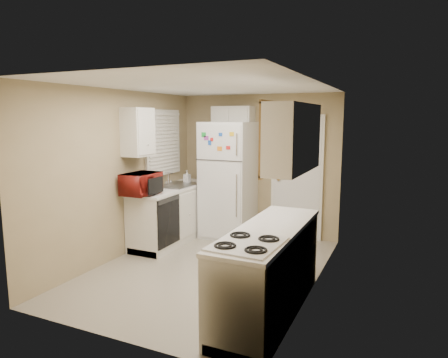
% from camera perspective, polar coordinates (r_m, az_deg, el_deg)
% --- Properties ---
extents(floor, '(3.80, 3.80, 0.00)m').
position_cam_1_polar(floor, '(5.49, -2.22, -12.68)').
color(floor, '#AEA592').
rests_on(floor, ground).
extents(ceiling, '(3.80, 3.80, 0.00)m').
position_cam_1_polar(ceiling, '(5.13, -2.38, 13.14)').
color(ceiling, white).
rests_on(ceiling, floor).
extents(wall_left, '(3.80, 3.80, 0.00)m').
position_cam_1_polar(wall_left, '(5.94, -14.45, 0.66)').
color(wall_left, tan).
rests_on(wall_left, floor).
extents(wall_right, '(3.80, 3.80, 0.00)m').
position_cam_1_polar(wall_right, '(4.72, 13.04, -1.30)').
color(wall_right, tan).
rests_on(wall_right, floor).
extents(wall_back, '(2.80, 2.80, 0.00)m').
position_cam_1_polar(wall_back, '(6.91, 4.83, 2.00)').
color(wall_back, tan).
rests_on(wall_back, floor).
extents(wall_front, '(2.80, 2.80, 0.00)m').
position_cam_1_polar(wall_front, '(3.62, -16.06, -4.44)').
color(wall_front, tan).
rests_on(wall_front, floor).
extents(left_counter, '(0.60, 1.80, 0.90)m').
position_cam_1_polar(left_counter, '(6.63, -7.26, -4.92)').
color(left_counter, silver).
rests_on(left_counter, floor).
extents(dishwasher, '(0.03, 0.58, 0.72)m').
position_cam_1_polar(dishwasher, '(5.97, -7.93, -6.04)').
color(dishwasher, black).
rests_on(dishwasher, floor).
extents(sink, '(0.54, 0.74, 0.16)m').
position_cam_1_polar(sink, '(6.67, -6.65, -1.22)').
color(sink, gray).
rests_on(sink, left_counter).
extents(microwave, '(0.58, 0.33, 0.38)m').
position_cam_1_polar(microwave, '(5.91, -11.75, -0.76)').
color(microwave, maroon).
rests_on(microwave, left_counter).
extents(soap_bottle, '(0.10, 0.10, 0.22)m').
position_cam_1_polar(soap_bottle, '(6.89, -5.31, 0.30)').
color(soap_bottle, white).
rests_on(soap_bottle, left_counter).
extents(window_blinds, '(0.10, 0.98, 1.08)m').
position_cam_1_polar(window_blinds, '(6.72, -8.66, 5.17)').
color(window_blinds, silver).
rests_on(window_blinds, wall_left).
extents(upper_cabinet_left, '(0.30, 0.45, 0.70)m').
position_cam_1_polar(upper_cabinet_left, '(5.97, -12.20, 6.57)').
color(upper_cabinet_left, silver).
rests_on(upper_cabinet_left, wall_left).
extents(refrigerator, '(0.81, 0.78, 1.94)m').
position_cam_1_polar(refrigerator, '(6.74, 0.66, -0.11)').
color(refrigerator, silver).
rests_on(refrigerator, floor).
extents(cabinet_over_fridge, '(0.70, 0.30, 0.40)m').
position_cam_1_polar(cabinet_over_fridge, '(6.87, 1.32, 8.68)').
color(cabinet_over_fridge, silver).
rests_on(cabinet_over_fridge, wall_back).
extents(interior_door, '(0.86, 0.06, 2.08)m').
position_cam_1_polar(interior_door, '(6.69, 10.34, 0.12)').
color(interior_door, silver).
rests_on(interior_door, floor).
extents(right_counter, '(0.60, 2.00, 0.90)m').
position_cam_1_polar(right_counter, '(4.25, 6.37, -12.78)').
color(right_counter, silver).
rests_on(right_counter, floor).
extents(stove, '(0.58, 0.70, 0.82)m').
position_cam_1_polar(stove, '(3.75, 3.31, -16.43)').
color(stove, silver).
rests_on(stove, floor).
extents(upper_cabinet_right, '(0.30, 1.20, 0.70)m').
position_cam_1_polar(upper_cabinet_right, '(4.20, 9.93, 5.83)').
color(upper_cabinet_right, silver).
rests_on(upper_cabinet_right, wall_right).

